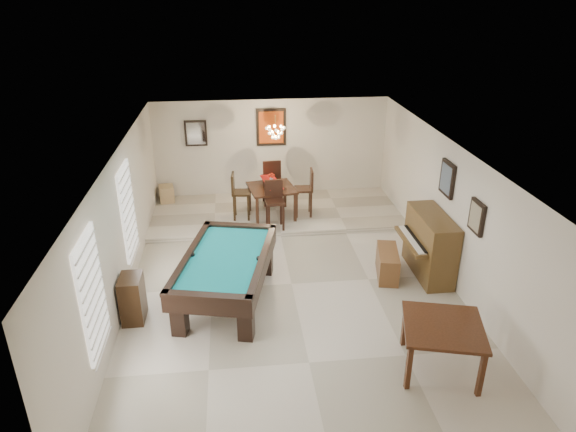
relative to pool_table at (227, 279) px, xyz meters
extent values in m
cube|color=beige|center=(1.21, 0.41, -0.45)|extent=(6.00, 9.00, 0.02)
cube|color=silver|center=(1.21, 4.91, 0.86)|extent=(6.00, 0.04, 2.60)
cube|color=silver|center=(1.21, -4.09, 0.86)|extent=(6.00, 0.04, 2.60)
cube|color=silver|center=(-1.79, 0.41, 0.86)|extent=(0.04, 9.00, 2.60)
cube|color=silver|center=(4.21, 0.41, 0.86)|extent=(0.04, 9.00, 2.60)
cube|color=white|center=(1.21, 0.41, 2.16)|extent=(6.00, 9.00, 0.04)
cube|color=beige|center=(1.21, 3.66, -0.38)|extent=(6.00, 2.50, 0.12)
cube|color=white|center=(-1.76, -1.79, 0.96)|extent=(0.06, 1.00, 1.70)
cube|color=white|center=(-1.76, 1.01, 0.96)|extent=(0.06, 1.00, 1.70)
cube|color=brown|center=(3.10, 0.52, -0.17)|extent=(0.55, 1.01, 0.53)
cube|color=black|center=(-1.57, -0.40, -0.03)|extent=(0.36, 0.54, 0.81)
cube|color=tan|center=(-1.52, 4.58, -0.12)|extent=(0.43, 0.50, 0.40)
cube|color=#D84C14|center=(1.21, 4.87, 1.46)|extent=(0.75, 0.06, 0.95)
cube|color=white|center=(-0.69, 4.87, 1.36)|extent=(0.55, 0.06, 0.65)
cube|color=slate|center=(4.17, 0.71, 1.46)|extent=(0.06, 0.55, 0.65)
cube|color=gray|center=(4.17, -0.59, 1.26)|extent=(0.06, 0.45, 0.55)
camera|label=1|loc=(0.21, -7.90, 4.75)|focal=32.00mm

